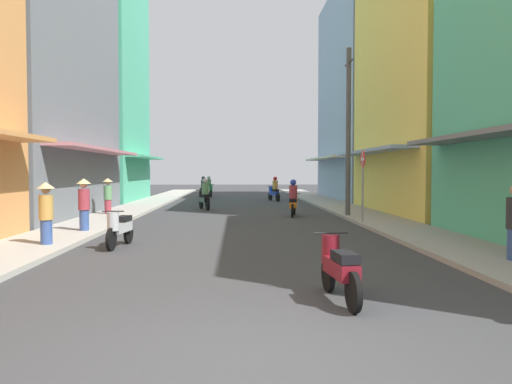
% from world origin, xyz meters
% --- Properties ---
extents(ground_plane, '(99.88, 99.88, 0.00)m').
position_xyz_m(ground_plane, '(0.00, 18.70, 0.00)').
color(ground_plane, '#38383A').
extents(sidewalk_left, '(2.16, 53.40, 0.12)m').
position_xyz_m(sidewalk_left, '(-5.27, 18.70, 0.06)').
color(sidewalk_left, '#ADA89E').
rests_on(sidewalk_left, ground).
extents(sidewalk_right, '(2.16, 53.40, 0.12)m').
position_xyz_m(sidewalk_right, '(5.27, 18.70, 0.06)').
color(sidewalk_right, '#9E9991').
rests_on(sidewalk_right, ground).
extents(building_left_mid, '(7.05, 11.46, 15.64)m').
position_xyz_m(building_left_mid, '(-9.34, 16.53, 7.81)').
color(building_left_mid, slate).
rests_on(building_left_mid, ground).
extents(building_left_far, '(7.05, 8.66, 15.26)m').
position_xyz_m(building_left_far, '(-9.34, 27.44, 7.63)').
color(building_left_far, '#4CB28C').
rests_on(building_left_far, ground).
extents(building_right_mid, '(7.05, 10.69, 13.41)m').
position_xyz_m(building_right_mid, '(9.34, 17.51, 6.70)').
color(building_right_mid, '#EFD159').
rests_on(building_right_mid, ground).
extents(building_right_far, '(7.05, 12.06, 14.13)m').
position_xyz_m(building_right_far, '(9.34, 29.26, 7.06)').
color(building_right_far, '#8CA5CC').
rests_on(building_right_far, ground).
extents(motorbike_silver, '(0.55, 1.81, 0.96)m').
position_xyz_m(motorbike_silver, '(-3.08, 7.87, 0.50)').
color(motorbike_silver, black).
rests_on(motorbike_silver, ground).
extents(motorbike_blue, '(0.75, 1.74, 1.58)m').
position_xyz_m(motorbike_blue, '(2.29, 27.66, 0.70)').
color(motorbike_blue, black).
rests_on(motorbike_blue, ground).
extents(motorbike_white, '(0.78, 1.73, 1.58)m').
position_xyz_m(motorbike_white, '(-2.35, 30.13, 0.70)').
color(motorbike_white, black).
rests_on(motorbike_white, ground).
extents(motorbike_maroon, '(0.55, 1.81, 0.96)m').
position_xyz_m(motorbike_maroon, '(1.39, 2.44, 0.50)').
color(motorbike_maroon, black).
rests_on(motorbike_maroon, ground).
extents(motorbike_orange, '(0.60, 1.80, 1.58)m').
position_xyz_m(motorbike_orange, '(2.29, 16.50, 0.70)').
color(motorbike_orange, black).
rests_on(motorbike_orange, ground).
extents(motorbike_black, '(0.75, 1.74, 1.58)m').
position_xyz_m(motorbike_black, '(-1.74, 20.42, 0.70)').
color(motorbike_black, black).
rests_on(motorbike_black, ground).
extents(motorbike_green, '(0.65, 1.78, 1.58)m').
position_xyz_m(motorbike_green, '(-2.18, 33.10, 0.70)').
color(motorbike_green, black).
rests_on(motorbike_green, ground).
extents(pedestrian_crossing, '(0.44, 0.44, 1.66)m').
position_xyz_m(pedestrian_crossing, '(-4.82, 7.67, 0.93)').
color(pedestrian_crossing, '#334C8C').
rests_on(pedestrian_crossing, ground).
extents(pedestrian_far, '(0.44, 0.44, 1.63)m').
position_xyz_m(pedestrian_far, '(-5.59, 16.73, 0.92)').
color(pedestrian_far, '#99333F').
rests_on(pedestrian_far, ground).
extents(pedestrian_midway, '(0.44, 0.44, 1.70)m').
position_xyz_m(pedestrian_midway, '(-4.76, 10.58, 0.96)').
color(pedestrian_midway, '#334C8C').
rests_on(pedestrian_midway, ground).
extents(utility_pole, '(0.20, 1.20, 6.93)m').
position_xyz_m(utility_pole, '(4.44, 15.67, 3.54)').
color(utility_pole, '#4C4C4F').
rests_on(utility_pole, ground).
extents(street_sign_no_entry, '(0.07, 0.60, 2.65)m').
position_xyz_m(street_sign_no_entry, '(4.34, 12.84, 1.72)').
color(street_sign_no_entry, gray).
rests_on(street_sign_no_entry, ground).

